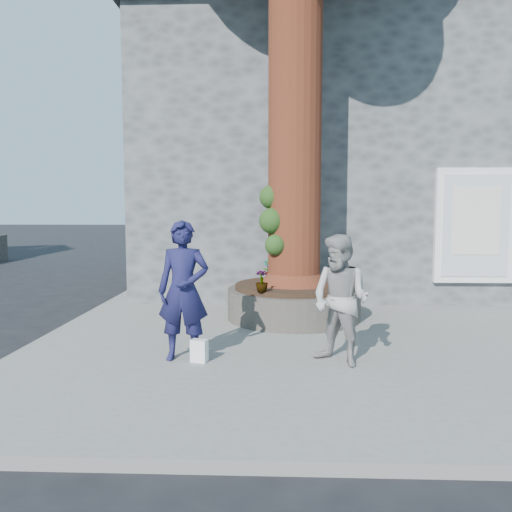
{
  "coord_description": "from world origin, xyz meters",
  "views": [
    {
      "loc": [
        0.46,
        -6.59,
        2.01
      ],
      "look_at": [
        0.16,
        1.53,
        1.25
      ],
      "focal_mm": 35.0,
      "sensor_mm": 36.0,
      "label": 1
    }
  ],
  "objects": [
    {
      "name": "ground",
      "position": [
        0.0,
        0.0,
        0.0
      ],
      "size": [
        120.0,
        120.0,
        0.0
      ],
      "primitive_type": "plane",
      "color": "black",
      "rests_on": "ground"
    },
    {
      "name": "pavement",
      "position": [
        1.5,
        1.0,
        0.06
      ],
      "size": [
        9.0,
        8.0,
        0.12
      ],
      "primitive_type": "cube",
      "color": "slate",
      "rests_on": "ground"
    },
    {
      "name": "yellow_line",
      "position": [
        -3.05,
        1.0,
        0.0
      ],
      "size": [
        0.1,
        30.0,
        0.01
      ],
      "primitive_type": "cube",
      "color": "yellow",
      "rests_on": "ground"
    },
    {
      "name": "stone_shop",
      "position": [
        2.5,
        7.2,
        3.16
      ],
      "size": [
        10.3,
        8.3,
        6.3
      ],
      "color": "#454849",
      "rests_on": "ground"
    },
    {
      "name": "planter",
      "position": [
        0.8,
        2.0,
        0.41
      ],
      "size": [
        2.3,
        2.3,
        0.6
      ],
      "color": "black",
      "rests_on": "pavement"
    },
    {
      "name": "man",
      "position": [
        -0.67,
        -0.47,
        1.0
      ],
      "size": [
        0.65,
        0.43,
        1.76
      ],
      "primitive_type": "imported",
      "rotation": [
        0.0,
        0.0,
        -0.02
      ],
      "color": "#16163D",
      "rests_on": "pavement"
    },
    {
      "name": "woman",
      "position": [
        1.27,
        -0.59,
        0.91
      ],
      "size": [
        0.98,
        0.96,
        1.59
      ],
      "primitive_type": "imported",
      "rotation": [
        0.0,
        0.0,
        -0.71
      ],
      "color": "#999592",
      "rests_on": "pavement"
    },
    {
      "name": "shopping_bag",
      "position": [
        -0.47,
        -0.57,
        0.26
      ],
      "size": [
        0.22,
        0.17,
        0.28
      ],
      "primitive_type": "cube",
      "rotation": [
        0.0,
        0.0,
        -0.26
      ],
      "color": "white",
      "rests_on": "pavement"
    },
    {
      "name": "plant_a",
      "position": [
        0.33,
        2.85,
        0.9
      ],
      "size": [
        0.2,
        0.15,
        0.35
      ],
      "primitive_type": "imported",
      "rotation": [
        0.0,
        0.0,
        0.11
      ],
      "color": "gray",
      "rests_on": "planter"
    },
    {
      "name": "plant_b",
      "position": [
        1.5,
        1.15,
        0.94
      ],
      "size": [
        0.26,
        0.27,
        0.43
      ],
      "primitive_type": "imported",
      "rotation": [
        0.0,
        0.0,
        1.72
      ],
      "color": "gray",
      "rests_on": "planter"
    },
    {
      "name": "plant_c",
      "position": [
        0.26,
        1.15,
        0.89
      ],
      "size": [
        0.2,
        0.2,
        0.35
      ],
      "primitive_type": "imported",
      "rotation": [
        0.0,
        0.0,
        3.13
      ],
      "color": "gray",
      "rests_on": "planter"
    },
    {
      "name": "plant_d",
      "position": [
        1.65,
        2.85,
        0.89
      ],
      "size": [
        0.41,
        0.41,
        0.34
      ],
      "primitive_type": "imported",
      "rotation": [
        0.0,
        0.0,
        5.44
      ],
      "color": "gray",
      "rests_on": "planter"
    }
  ]
}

